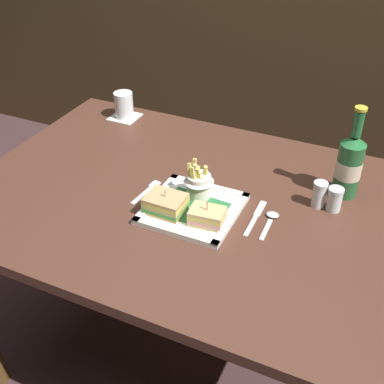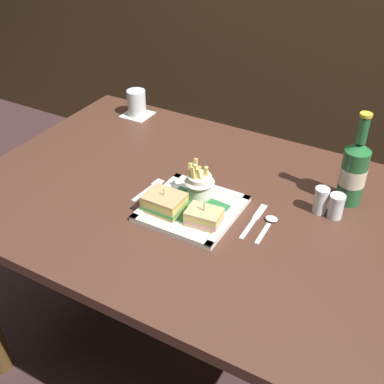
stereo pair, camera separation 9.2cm
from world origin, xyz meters
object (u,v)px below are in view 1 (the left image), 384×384
object	(u,v)px
sandwich_half_right	(207,216)
beer_bottle	(349,164)
sandwich_half_left	(166,204)
fries_cup	(199,181)
pepper_shaker	(334,200)
dining_table	(191,227)
fork	(147,191)
spoon	(271,218)
knife	(256,216)
water_glass	(124,106)
salt_shaker	(319,196)
square_plate	(193,209)

from	to	relation	value
sandwich_half_right	beer_bottle	bearing A→B (deg)	45.13
sandwich_half_left	fries_cup	distance (m)	0.12
pepper_shaker	dining_table	bearing A→B (deg)	-163.98
sandwich_half_right	fork	distance (m)	0.23
sandwich_half_right	fries_cup	size ratio (longest dim) A/B	0.83
sandwich_half_right	fork	bearing A→B (deg)	161.37
dining_table	spoon	distance (m)	0.27
fries_cup	knife	bearing A→B (deg)	-4.50
dining_table	beer_bottle	distance (m)	0.49
sandwich_half_right	knife	distance (m)	0.14
sandwich_half_right	water_glass	world-z (taller)	water_glass
pepper_shaker	salt_shaker	bearing A→B (deg)	-180.00
sandwich_half_left	knife	distance (m)	0.25
spoon	pepper_shaker	distance (m)	0.18
sandwich_half_left	fries_cup	world-z (taller)	fries_cup
fork	spoon	world-z (taller)	spoon
beer_bottle	pepper_shaker	distance (m)	0.11
fries_cup	spoon	distance (m)	0.22
water_glass	spoon	xyz separation A→B (m)	(0.68, -0.36, -0.04)
knife	pepper_shaker	distance (m)	0.22
sandwich_half_left	sandwich_half_right	bearing A→B (deg)	0.00
pepper_shaker	water_glass	bearing A→B (deg)	163.10
dining_table	sandwich_half_left	size ratio (longest dim) A/B	12.44
water_glass	spoon	distance (m)	0.77
fries_cup	fork	bearing A→B (deg)	-168.93
dining_table	fries_cup	xyz separation A→B (m)	(0.02, 0.00, 0.17)
sandwich_half_left	knife	size ratio (longest dim) A/B	0.63
dining_table	knife	distance (m)	0.23
fries_cup	salt_shaker	xyz separation A→B (m)	(0.32, 0.11, -0.03)
water_glass	salt_shaker	world-z (taller)	water_glass
beer_bottle	knife	distance (m)	0.30
dining_table	square_plate	world-z (taller)	square_plate
square_plate	spoon	size ratio (longest dim) A/B	2.00
fries_cup	knife	world-z (taller)	fries_cup
spoon	salt_shaker	size ratio (longest dim) A/B	1.60
sandwich_half_left	beer_bottle	distance (m)	0.52
water_glass	fork	distance (m)	0.50
square_plate	pepper_shaker	world-z (taller)	pepper_shaker
dining_table	pepper_shaker	distance (m)	0.42
square_plate	beer_bottle	bearing A→B (deg)	35.61
square_plate	sandwich_half_right	xyz separation A→B (m)	(0.06, -0.04, 0.02)
beer_bottle	water_glass	world-z (taller)	beer_bottle
sandwich_half_right	water_glass	size ratio (longest dim) A/B	1.03
dining_table	pepper_shaker	xyz separation A→B (m)	(0.38, 0.11, 0.14)
sandwich_half_left	salt_shaker	xyz separation A→B (m)	(0.37, 0.21, -0.00)
dining_table	pepper_shaker	world-z (taller)	pepper_shaker
sandwich_half_right	pepper_shaker	size ratio (longest dim) A/B	1.39
salt_shaker	water_glass	bearing A→B (deg)	162.22
dining_table	sandwich_half_right	distance (m)	0.20
beer_bottle	spoon	size ratio (longest dim) A/B	2.21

